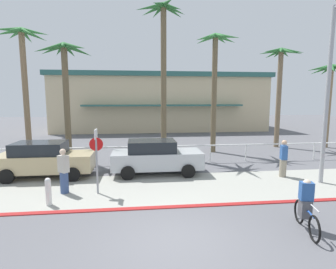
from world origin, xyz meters
The scene contains 19 objects.
ground_plane centered at (0.00, 10.00, 0.00)m, with size 80.00×80.00×0.00m, color #5B5B60.
sidewalk_strip centered at (0.00, 4.20, 0.01)m, with size 44.00×4.00×0.02m, color #9E9E93.
curb_paint centered at (0.00, 2.20, 0.01)m, with size 44.00×0.24×0.03m, color maroon.
building_backdrop centered at (1.82, 27.86, 3.30)m, with size 24.60×13.14×6.56m.
rail_fence centered at (0.00, 8.50, 0.83)m, with size 24.18×0.08×1.04m.
stop_sign_bike_lane centered at (-2.53, 3.85, 1.68)m, with size 0.52×0.56×2.56m.
bollard_2 centered at (-4.06, 2.85, 0.52)m, with size 0.20×0.20×1.00m.
streetlight_curb centered at (7.13, 3.89, 4.28)m, with size 0.24×2.54×7.50m.
palm_tree_1 centered at (-8.17, 12.01, 6.22)m, with size 3.34×3.51×8.19m.
palm_tree_2 centered at (-5.11, 10.11, 5.41)m, with size 3.16×2.97×6.97m.
palm_tree_3 centered at (0.74, 10.59, 7.13)m, with size 3.24×3.46×9.55m.
palm_tree_4 centered at (4.28, 11.45, 6.14)m, with size 2.95×3.52×8.05m.
palm_tree_5 centered at (9.72, 12.79, 5.78)m, with size 3.34×3.45×7.45m.
palm_tree_6 centered at (13.35, 12.15, 4.90)m, with size 3.22×3.13×6.25m.
car_tan_1 centered at (-5.34, 6.45, 0.87)m, with size 4.40×2.02×1.69m.
car_silver_2 centered at (-0.06, 6.41, 0.87)m, with size 4.40×2.02×1.69m.
cyclist_blue_0 centered at (3.79, 0.21, 0.69)m, with size 0.48×1.79×1.50m.
pedestrian_0 centered at (5.93, 5.17, 0.83)m, with size 0.39×0.45×1.79m.
pedestrian_1 centered at (-3.84, 4.04, 0.84)m, with size 0.47×0.45×1.80m.
Camera 1 is at (-0.92, -6.52, 3.74)m, focal length 28.55 mm.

